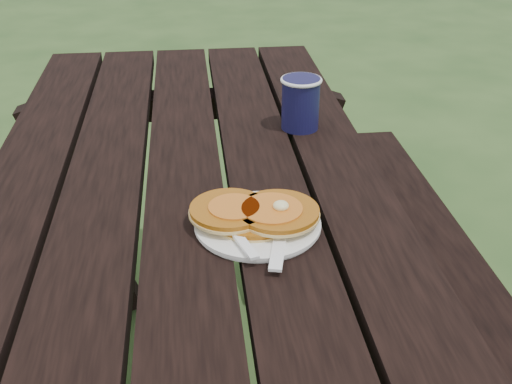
{
  "coord_description": "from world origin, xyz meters",
  "views": [
    {
      "loc": [
        0.02,
        -0.99,
        1.31
      ],
      "look_at": [
        0.12,
        -0.08,
        0.8
      ],
      "focal_mm": 45.0,
      "sensor_mm": 36.0,
      "label": 1
    }
  ],
  "objects": [
    {
      "name": "fork",
      "position": [
        0.08,
        -0.17,
        0.77
      ],
      "size": [
        0.08,
        0.16,
        0.01
      ],
      "primitive_type": null,
      "rotation": [
        0.0,
        0.0,
        0.31
      ],
      "color": "white",
      "rests_on": "plate"
    },
    {
      "name": "knife",
      "position": [
        0.15,
        -0.16,
        0.76
      ],
      "size": [
        0.06,
        0.18,
        0.0
      ],
      "primitive_type": "cube",
      "rotation": [
        0.0,
        0.0,
        -0.23
      ],
      "color": "white",
      "rests_on": "plate"
    },
    {
      "name": "pancake_stack",
      "position": [
        0.11,
        -0.11,
        0.77
      ],
      "size": [
        0.21,
        0.15,
        0.04
      ],
      "rotation": [
        0.0,
        0.0,
        0.08
      ],
      "color": "#AF6213",
      "rests_on": "plate"
    },
    {
      "name": "picnic_table",
      "position": [
        0.0,
        0.0,
        0.37
      ],
      "size": [
        1.36,
        1.8,
        0.75
      ],
      "color": "black",
      "rests_on": "ground"
    },
    {
      "name": "plate",
      "position": [
        0.12,
        -0.11,
        0.76
      ],
      "size": [
        0.24,
        0.24,
        0.01
      ],
      "primitive_type": "cylinder",
      "rotation": [
        0.0,
        0.0,
        -0.23
      ],
      "color": "white",
      "rests_on": "picnic_table"
    },
    {
      "name": "coffee_cup",
      "position": [
        0.25,
        0.28,
        0.81
      ],
      "size": [
        0.09,
        0.09,
        0.11
      ],
      "rotation": [
        0.0,
        0.0,
        0.21
      ],
      "color": "#121139",
      "rests_on": "picnic_table"
    }
  ]
}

